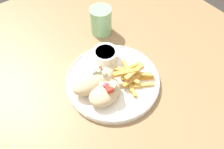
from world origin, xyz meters
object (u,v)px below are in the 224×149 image
object	(u,v)px
fries_pile	(132,76)
water_glass	(101,22)
pita_sandwich_near	(105,92)
pita_sandwich_far	(94,81)
plate	(112,79)
sauce_ramekin	(105,55)

from	to	relation	value
fries_pile	water_glass	size ratio (longest dim) A/B	1.28
pita_sandwich_near	pita_sandwich_far	world-z (taller)	pita_sandwich_far
plate	pita_sandwich_far	world-z (taller)	pita_sandwich_far
fries_pile	pita_sandwich_near	bearing A→B (deg)	-176.85
pita_sandwich_near	pita_sandwich_far	xyz separation A→B (m)	(-0.00, 0.05, 0.00)
plate	pita_sandwich_near	bearing A→B (deg)	-142.90
pita_sandwich_near	plate	bearing A→B (deg)	27.04
water_glass	sauce_ramekin	bearing A→B (deg)	-119.38
plate	sauce_ramekin	xyz separation A→B (m)	(0.03, 0.08, 0.03)
pita_sandwich_near	water_glass	xyz separation A→B (m)	(0.16, 0.25, 0.01)
plate	pita_sandwich_far	bearing A→B (deg)	171.94
plate	fries_pile	xyz separation A→B (m)	(0.05, -0.04, 0.02)
plate	sauce_ramekin	size ratio (longest dim) A/B	3.57
plate	pita_sandwich_far	distance (m)	0.07
pita_sandwich_near	sauce_ramekin	world-z (taller)	pita_sandwich_near
pita_sandwich_near	sauce_ramekin	size ratio (longest dim) A/B	1.40
pita_sandwich_near	water_glass	size ratio (longest dim) A/B	1.15
fries_pile	sauce_ramekin	bearing A→B (deg)	100.32
plate	fries_pile	bearing A→B (deg)	-35.56
fries_pile	water_glass	world-z (taller)	water_glass
pita_sandwich_far	sauce_ramekin	size ratio (longest dim) A/B	1.69
pita_sandwich_far	fries_pile	bearing A→B (deg)	-19.48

